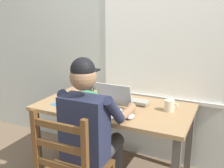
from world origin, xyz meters
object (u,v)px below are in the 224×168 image
computer_mouse (131,117)px  landscape_photo_print (58,105)px  desk (114,114)px  coffee_mug_dark (123,95)px  coffee_mug_white (170,106)px  coffee_mug_spare (88,89)px  laptop (110,105)px  seated_person (92,127)px  book_stack_side (88,97)px  book_stack_main (138,102)px

computer_mouse → landscape_photo_print: 0.74m
desk → coffee_mug_dark: (0.01, 0.20, 0.14)m
coffee_mug_white → desk: bearing=-171.2°
desk → coffee_mug_spare: bearing=149.9°
laptop → computer_mouse: (0.23, -0.08, -0.04)m
landscape_photo_print → laptop: bearing=22.5°
coffee_mug_spare → seated_person: bearing=-57.7°
coffee_mug_white → coffee_mug_dark: coffee_mug_white is taller
coffee_mug_spare → book_stack_side: coffee_mug_spare is taller
book_stack_side → computer_mouse: bearing=-24.7°
desk → coffee_mug_spare: size_ratio=11.35×
laptop → coffee_mug_dark: laptop is taller
computer_mouse → landscape_photo_print: bearing=178.4°
landscape_photo_print → coffee_mug_dark: bearing=54.9°
coffee_mug_dark → book_stack_main: coffee_mug_dark is taller
coffee_mug_dark → coffee_mug_spare: size_ratio=0.95×
seated_person → landscape_photo_print: 0.56m
desk → seated_person: (0.02, -0.45, 0.07)m
desk → laptop: laptop is taller
book_stack_side → coffee_mug_dark: bearing=28.9°
coffee_mug_white → laptop: bearing=-155.3°
book_stack_side → coffee_mug_spare: bearing=120.0°
desk → computer_mouse: 0.36m
seated_person → laptop: (0.00, 0.31, 0.08)m
desk → landscape_photo_print: (-0.48, -0.20, 0.09)m
desk → book_stack_main: (0.20, 0.13, 0.11)m
coffee_mug_spare → landscape_photo_print: (-0.06, -0.45, -0.04)m
book_stack_main → landscape_photo_print: 0.75m
coffee_mug_white → book_stack_side: (-0.80, -0.05, -0.01)m
computer_mouse → book_stack_main: size_ratio=0.50×
book_stack_main → coffee_mug_white: bearing=-8.9°
computer_mouse → landscape_photo_print: computer_mouse is taller
coffee_mug_white → book_stack_side: 0.80m
book_stack_side → book_stack_main: bearing=11.1°
computer_mouse → book_stack_side: book_stack_side is taller
desk → coffee_mug_white: (0.50, 0.08, 0.14)m
desk → book_stack_side: bearing=174.2°
coffee_mug_white → coffee_mug_spare: bearing=169.8°
computer_mouse → book_stack_side: 0.61m
computer_mouse → coffee_mug_dark: (-0.25, 0.42, 0.03)m
coffee_mug_dark → coffee_mug_spare: coffee_mug_dark is taller
laptop → book_stack_side: (-0.32, 0.17, -0.02)m
seated_person → coffee_mug_dark: 0.66m
computer_mouse → coffee_mug_spare: bearing=145.3°
coffee_mug_dark → seated_person: bearing=-88.7°
desk → laptop: (0.03, -0.14, 0.14)m
laptop → computer_mouse: bearing=-19.8°
seated_person → coffee_mug_spare: (-0.44, 0.70, 0.07)m
desk → coffee_mug_white: coffee_mug_white is taller
coffee_mug_white → coffee_mug_dark: size_ratio=1.05×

